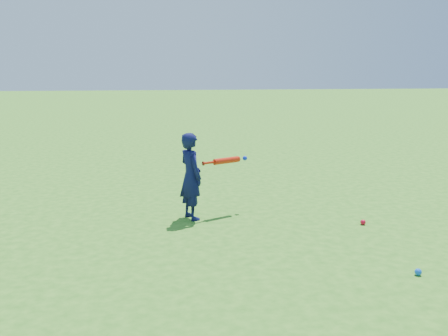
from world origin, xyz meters
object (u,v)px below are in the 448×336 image
(child, at_px, (191,176))
(ground_ball_red, at_px, (363,222))
(ground_ball_blue, at_px, (418,272))
(bat_swing, at_px, (228,160))

(child, height_order, ground_ball_red, child)
(ground_ball_red, height_order, ground_ball_blue, same)
(ground_ball_blue, height_order, bat_swing, bat_swing)
(ground_ball_red, distance_m, ground_ball_blue, 1.50)
(ground_ball_blue, relative_size, bat_swing, 0.10)
(ground_ball_red, bearing_deg, child, 164.63)
(ground_ball_red, xyz_separation_m, ground_ball_blue, (-0.13, -1.50, -0.00))
(ground_ball_red, relative_size, bat_swing, 0.10)
(ground_ball_blue, bearing_deg, child, 132.66)
(child, bearing_deg, ground_ball_red, -128.21)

